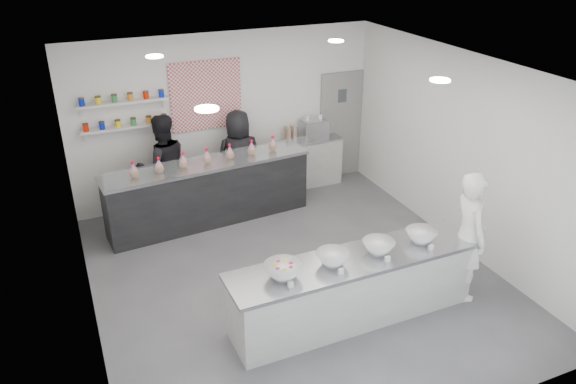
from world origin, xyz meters
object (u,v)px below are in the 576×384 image
(espresso_machine, at_px, (314,130))
(staff_left, at_px, (163,167))
(prep_counter, at_px, (354,288))
(espresso_ledge, at_px, (309,162))
(staff_right, at_px, (239,158))
(woman_prep, at_px, (468,236))
(back_bar, at_px, (210,193))

(espresso_machine, relative_size, staff_left, 0.27)
(prep_counter, bearing_deg, staff_left, 111.93)
(espresso_ledge, relative_size, espresso_machine, 2.54)
(prep_counter, relative_size, staff_right, 1.91)
(espresso_ledge, xyz_separation_m, staff_right, (-1.47, -0.18, 0.40))
(staff_left, relative_size, staff_right, 1.06)
(staff_left, height_order, staff_right, staff_left)
(espresso_ledge, height_order, staff_right, staff_right)
(woman_prep, bearing_deg, staff_right, 37.79)
(prep_counter, height_order, back_bar, back_bar)
(espresso_machine, bearing_deg, staff_left, -176.44)
(back_bar, bearing_deg, espresso_ledge, 12.71)
(espresso_ledge, distance_m, espresso_machine, 0.65)
(woman_prep, distance_m, staff_right, 4.30)
(prep_counter, relative_size, espresso_ledge, 2.65)
(prep_counter, height_order, woman_prep, woman_prep)
(back_bar, bearing_deg, staff_left, 135.73)
(espresso_machine, xyz_separation_m, staff_left, (-2.90, -0.18, -0.20))
(espresso_ledge, bearing_deg, staff_left, -176.34)
(espresso_ledge, height_order, staff_left, staff_left)
(staff_right, bearing_deg, back_bar, 41.30)
(espresso_ledge, distance_m, woman_prep, 4.09)
(prep_counter, xyz_separation_m, espresso_ledge, (1.23, 3.93, 0.01))
(prep_counter, xyz_separation_m, espresso_machine, (1.31, 3.93, 0.66))
(espresso_machine, bearing_deg, prep_counter, -108.46)
(espresso_ledge, relative_size, woman_prep, 0.68)
(woman_prep, height_order, staff_right, woman_prep)
(back_bar, xyz_separation_m, staff_left, (-0.63, 0.52, 0.38))
(staff_left, bearing_deg, back_bar, 138.52)
(back_bar, relative_size, staff_left, 1.90)
(back_bar, xyz_separation_m, espresso_machine, (2.26, 0.70, 0.57))
(staff_right, bearing_deg, prep_counter, 99.02)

